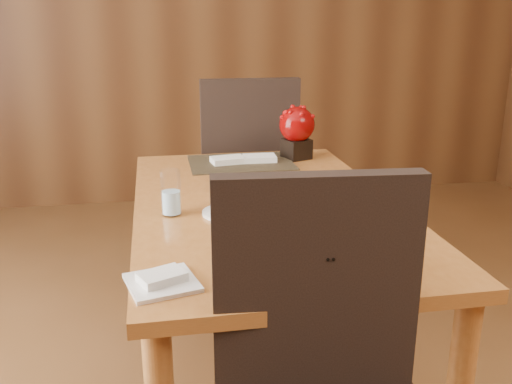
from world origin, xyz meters
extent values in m
cube|color=#583419|center=(0.00, 3.00, 1.40)|extent=(5.00, 0.02, 2.80)
cube|color=#AD6930|center=(0.00, 0.60, 0.73)|extent=(0.90, 1.50, 0.04)
cylinder|color=#AD6930|center=(-0.39, 1.29, 0.35)|extent=(0.07, 0.07, 0.71)
cylinder|color=#AD6930|center=(0.39, 1.29, 0.35)|extent=(0.07, 0.07, 0.71)
cube|color=black|center=(0.00, 0.05, 0.75)|extent=(0.45, 0.33, 0.01)
cube|color=black|center=(0.00, 1.15, 0.75)|extent=(0.45, 0.33, 0.01)
cube|color=white|center=(0.00, 0.05, 0.76)|extent=(0.32, 0.32, 0.01)
cube|color=white|center=(0.00, 0.05, 0.81)|extent=(0.23, 0.23, 0.10)
cylinder|color=#D9DA75|center=(0.00, 0.05, 0.81)|extent=(0.19, 0.19, 0.08)
cylinder|color=white|center=(-0.15, 0.50, 0.76)|extent=(0.16, 0.16, 0.01)
cylinder|color=white|center=(-0.15, 0.50, 0.80)|extent=(0.11, 0.11, 0.08)
cylinder|color=black|center=(-0.15, 0.50, 0.84)|extent=(0.08, 0.08, 0.01)
cylinder|color=white|center=(-0.33, 0.53, 0.83)|extent=(0.07, 0.07, 0.15)
cube|color=white|center=(0.24, 0.64, 0.78)|extent=(0.12, 0.12, 0.06)
cube|color=black|center=(0.26, 1.19, 0.79)|extent=(0.14, 0.14, 0.09)
sphere|color=#8C0505|center=(0.26, 1.19, 0.91)|extent=(0.16, 0.16, 0.16)
cube|color=white|center=(-0.37, 0.02, 0.76)|extent=(0.20, 0.20, 0.01)
cube|color=black|center=(-0.03, -0.13, 0.79)|extent=(0.47, 0.09, 0.53)
cube|color=black|center=(0.10, 1.68, 0.50)|extent=(0.51, 0.51, 0.07)
cube|color=black|center=(0.09, 1.45, 0.81)|extent=(0.48, 0.07, 0.55)
cylinder|color=black|center=(0.31, 1.89, 0.24)|extent=(0.04, 0.04, 0.47)
cylinder|color=black|center=(0.30, 1.47, 0.24)|extent=(0.04, 0.04, 0.47)
cylinder|color=black|center=(-0.10, 1.90, 0.24)|extent=(0.04, 0.04, 0.47)
cylinder|color=black|center=(-0.11, 1.48, 0.24)|extent=(0.04, 0.04, 0.47)
camera|label=1|loc=(-0.37, -1.25, 1.38)|focal=40.00mm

